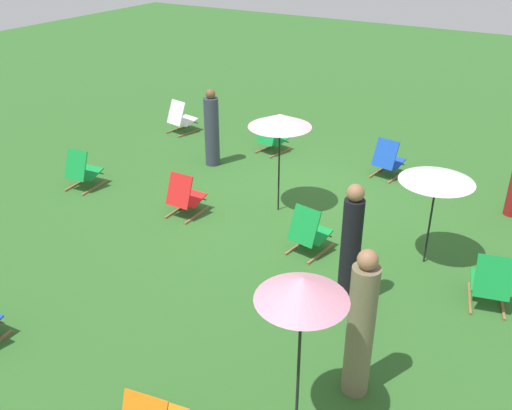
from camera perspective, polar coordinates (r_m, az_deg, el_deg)
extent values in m
plane|color=#2D6026|center=(10.87, 3.25, 0.15)|extent=(40.00, 40.00, 0.00)
cube|color=olive|center=(11.90, -15.87, 1.69)|extent=(0.11, 0.76, 0.04)
cube|color=olive|center=(12.18, -17.45, 2.06)|extent=(0.11, 0.76, 0.04)
cube|color=#148C38|center=(12.00, -16.52, 3.15)|extent=(0.52, 0.48, 0.13)
cube|color=#148C38|center=(11.70, -17.65, 3.85)|extent=(0.50, 0.29, 0.57)
cylinder|color=olive|center=(12.17, -15.87, 3.21)|extent=(0.44, 0.07, 0.03)
cube|color=olive|center=(10.46, -5.92, -1.02)|extent=(0.05, 0.76, 0.04)
cube|color=olive|center=(10.70, -7.84, -0.45)|extent=(0.05, 0.76, 0.04)
cube|color=red|center=(10.53, -6.64, 0.70)|extent=(0.49, 0.44, 0.13)
cube|color=red|center=(10.20, -7.72, 1.45)|extent=(0.48, 0.25, 0.57)
cylinder|color=olive|center=(10.71, -5.99, 0.78)|extent=(0.44, 0.03, 0.03)
cube|color=olive|center=(8.89, 23.48, -9.06)|extent=(0.22, 0.75, 0.04)
cube|color=olive|center=(8.83, 20.65, -8.74)|extent=(0.22, 0.75, 0.04)
cube|color=#148C38|center=(8.80, 22.32, -7.20)|extent=(0.57, 0.54, 0.13)
cube|color=#148C38|center=(8.40, 22.77, -6.74)|extent=(0.53, 0.36, 0.57)
cylinder|color=olive|center=(9.01, 22.17, -6.87)|extent=(0.43, 0.13, 0.03)
cube|color=olive|center=(13.15, 2.44, 5.23)|extent=(0.19, 0.75, 0.04)
cube|color=olive|center=(13.42, 1.01, 5.71)|extent=(0.19, 0.75, 0.04)
cube|color=#148C38|center=(13.26, 2.02, 6.60)|extent=(0.56, 0.52, 0.13)
cube|color=#148C38|center=(12.95, 1.16, 7.42)|extent=(0.52, 0.34, 0.57)
cylinder|color=olive|center=(13.43, 2.58, 6.54)|extent=(0.44, 0.12, 0.03)
cube|color=olive|center=(9.32, 6.54, -4.89)|extent=(0.15, 0.76, 0.04)
cube|color=olive|center=(9.52, 4.33, -4.02)|extent=(0.15, 0.76, 0.04)
cube|color=#148C38|center=(9.36, 5.84, -2.89)|extent=(0.54, 0.50, 0.13)
cube|color=#148C38|center=(9.00, 4.85, -2.10)|extent=(0.51, 0.31, 0.57)
cylinder|color=olive|center=(9.54, 6.49, -2.78)|extent=(0.44, 0.09, 0.03)
cube|color=olive|center=(14.49, -6.71, 7.19)|extent=(0.17, 0.75, 0.04)
cube|color=olive|center=(14.80, -7.88, 7.56)|extent=(0.17, 0.75, 0.04)
cube|color=white|center=(14.62, -7.07, 8.41)|extent=(0.55, 0.51, 0.13)
cube|color=white|center=(14.35, -8.02, 9.16)|extent=(0.52, 0.33, 0.57)
cylinder|color=olive|center=(14.77, -6.47, 8.35)|extent=(0.44, 0.11, 0.03)
cube|color=olive|center=(12.27, 13.95, 2.74)|extent=(0.15, 0.76, 0.04)
cube|color=olive|center=(12.45, 12.15, 3.29)|extent=(0.15, 0.76, 0.04)
cube|color=#1947B7|center=(12.34, 13.38, 4.23)|extent=(0.54, 0.50, 0.13)
cube|color=#1947B7|center=(11.99, 12.86, 5.04)|extent=(0.51, 0.32, 0.57)
cylinder|color=olive|center=(12.54, 13.77, 4.20)|extent=(0.44, 0.09, 0.03)
cylinder|color=black|center=(10.25, 2.33, 4.09)|extent=(0.03, 0.03, 1.84)
cone|color=pink|center=(9.95, 2.42, 8.49)|extent=(1.12, 1.12, 0.22)
cylinder|color=black|center=(5.89, 4.33, -15.30)|extent=(0.03, 0.03, 1.95)
cone|color=pink|center=(5.34, 4.66, -8.36)|extent=(0.91, 0.91, 0.25)
cylinder|color=black|center=(9.09, 17.15, -1.16)|extent=(0.03, 0.03, 1.61)
cone|color=white|center=(8.79, 17.78, 2.95)|extent=(1.12, 1.12, 0.23)
cylinder|color=#333847|center=(12.36, -4.46, 7.32)|extent=(0.42, 0.42, 1.49)
sphere|color=brown|center=(12.10, -4.60, 11.06)|extent=(0.21, 0.21, 0.21)
cylinder|color=black|center=(7.83, 9.43, -4.94)|extent=(0.33, 0.33, 1.66)
sphere|color=#936647|center=(7.38, 9.97, 1.21)|extent=(0.24, 0.24, 0.24)
cylinder|color=#72664C|center=(6.50, 10.41, -12.46)|extent=(0.32, 0.32, 1.69)
sphere|color=#936647|center=(5.95, 11.17, -5.42)|extent=(0.22, 0.22, 0.22)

